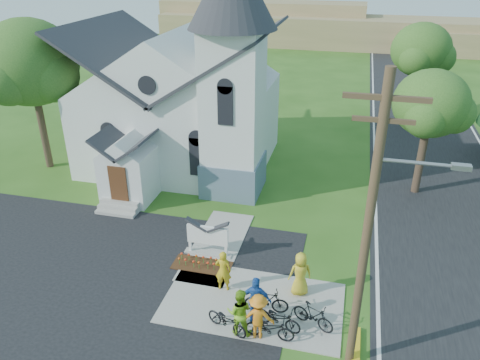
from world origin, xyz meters
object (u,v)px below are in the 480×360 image
(bike_1, at_px, (266,301))
(cyclist_1, at_px, (239,312))
(cyclist_0, at_px, (223,271))
(cyclist_2, at_px, (256,300))
(bike_0, at_px, (227,321))
(cyclist_4, at_px, (300,274))
(church_sign, at_px, (208,236))
(utility_pole, at_px, (370,226))
(bike_4, at_px, (270,328))
(bike_3, at_px, (313,316))
(cyclist_3, at_px, (258,316))
(bike_2, at_px, (278,318))

(bike_1, bearing_deg, cyclist_1, 144.59)
(cyclist_0, relative_size, cyclist_2, 0.92)
(bike_0, bearing_deg, cyclist_2, -27.80)
(cyclist_1, distance_m, cyclist_4, 3.25)
(church_sign, height_order, utility_pole, utility_pole)
(bike_1, xyz_separation_m, bike_4, (0.37, -1.30, -0.04))
(church_sign, bearing_deg, bike_0, -64.34)
(bike_1, relative_size, bike_4, 0.95)
(utility_pole, distance_m, bike_3, 5.22)
(bike_1, height_order, cyclist_4, cyclist_4)
(bike_1, height_order, cyclist_2, cyclist_2)
(cyclist_2, xyz_separation_m, cyclist_3, (0.23, -0.73, -0.08))
(utility_pole, bearing_deg, cyclist_2, 163.75)
(cyclist_3, distance_m, bike_3, 2.14)
(bike_0, distance_m, cyclist_4, 3.57)
(cyclist_0, xyz_separation_m, bike_2, (2.54, -1.64, -0.44))
(bike_0, distance_m, bike_4, 1.57)
(cyclist_2, bearing_deg, utility_pole, 163.50)
(cyclist_1, bearing_deg, cyclist_0, -67.20)
(church_sign, distance_m, cyclist_1, 5.08)
(utility_pole, xyz_separation_m, bike_0, (-4.45, 0.30, -4.89))
(church_sign, bearing_deg, bike_1, -43.10)
(utility_pole, xyz_separation_m, bike_3, (-1.44, 1.26, -4.85))
(cyclist_1, bearing_deg, bike_2, -162.74)
(bike_0, bearing_deg, bike_3, -48.89)
(cyclist_0, relative_size, bike_2, 1.01)
(church_sign, xyz_separation_m, bike_2, (3.88, -3.82, -0.51))
(bike_2, bearing_deg, cyclist_4, 0.69)
(cyclist_2, bearing_deg, cyclist_1, 57.38)
(bike_0, bearing_deg, bike_1, -19.08)
(bike_1, relative_size, bike_3, 1.03)
(bike_0, xyz_separation_m, cyclist_3, (1.14, 0.00, 0.45))
(cyclist_1, height_order, bike_3, cyclist_1)
(cyclist_0, distance_m, bike_4, 3.25)
(church_sign, xyz_separation_m, bike_0, (2.11, -4.40, -0.52))
(utility_pole, relative_size, bike_0, 5.73)
(utility_pole, bearing_deg, bike_1, 153.76)
(cyclist_1, height_order, cyclist_4, cyclist_4)
(bike_1, distance_m, bike_4, 1.36)
(cyclist_2, bearing_deg, cyclist_3, 107.24)
(cyclist_1, relative_size, cyclist_4, 1.00)
(cyclist_4, bearing_deg, cyclist_0, -11.53)
(cyclist_0, relative_size, cyclist_1, 0.96)
(cyclist_0, height_order, bike_2, cyclist_0)
(cyclist_1, relative_size, bike_1, 1.11)
(bike_0, distance_m, cyclist_2, 1.28)
(bike_1, bearing_deg, church_sign, 41.30)
(cyclist_0, height_order, cyclist_4, cyclist_4)
(bike_2, distance_m, cyclist_3, 0.96)
(cyclist_3, relative_size, bike_4, 1.01)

